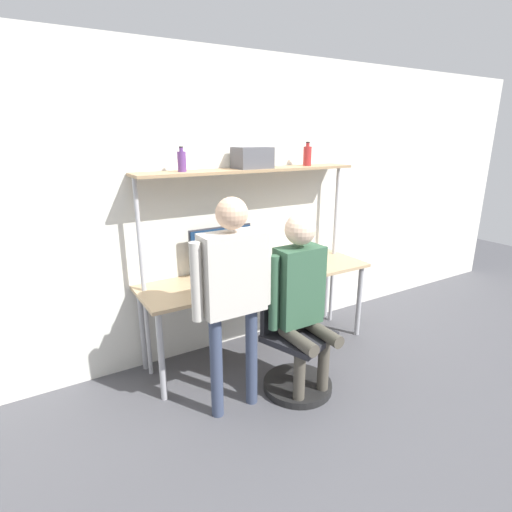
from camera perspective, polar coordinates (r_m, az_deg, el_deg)
name	(u,v)px	position (r m, az deg, el deg)	size (l,w,h in m)	color
ground_plane	(279,366)	(3.74, 3.26, -15.41)	(12.00, 12.00, 0.00)	#4C4C51
wall_back	(241,206)	(3.79, -2.19, 7.09)	(8.00, 0.06, 2.70)	silver
desk	(260,282)	(3.67, 0.52, -3.68)	(2.19, 0.63, 0.78)	tan
shelf_unit	(251,191)	(3.59, -0.69, 9.32)	(2.08, 0.31, 1.71)	#997A56
monitor	(221,247)	(3.60, -5.00, 1.23)	(0.61, 0.18, 0.44)	#333338
laptop	(252,272)	(3.49, -0.51, -2.30)	(0.28, 0.25, 0.24)	#333338
cell_phone	(275,275)	(3.60, 2.77, -2.78)	(0.07, 0.15, 0.01)	#264C8C
office_chair	(294,355)	(3.33, 5.47, -13.87)	(0.59, 0.59, 0.95)	black
person_seated	(301,291)	(3.06, 6.48, -4.96)	(0.53, 0.48, 1.45)	#4C473D
person_standing	(233,281)	(2.76, -3.32, -3.60)	(0.62, 0.22, 1.61)	#38425B
bottle_purple	(182,161)	(3.29, -10.56, 13.19)	(0.07, 0.07, 0.20)	#593372
bottle_red	(307,156)	(3.92, 7.35, 14.05)	(0.08, 0.08, 0.22)	maroon
storage_box	(252,158)	(3.57, -0.53, 13.86)	(0.32, 0.23, 0.18)	#4C4C51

